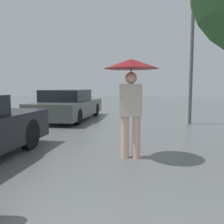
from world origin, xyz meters
The scene contains 3 objects.
pedestrian centered at (-0.17, 3.79, 1.44)m, with size 1.00×1.00×1.84m.
parked_car_farthest centered at (-3.16, 8.68, 0.56)m, with size 1.79×4.24×1.19m.
street_lamp centered at (1.48, 8.24, 3.25)m, with size 0.34×0.34×4.90m.
Camera 1 is at (0.28, -0.79, 1.36)m, focal length 40.00 mm.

